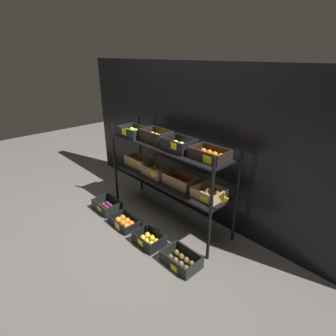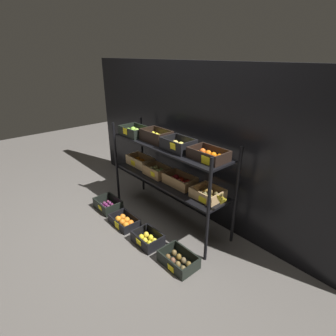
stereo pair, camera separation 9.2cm
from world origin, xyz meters
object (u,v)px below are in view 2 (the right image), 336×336
object	(u,v)px
display_rack	(167,161)
crate_ground_lemon	(148,239)
crate_ground_plum	(108,206)
crate_ground_orange	(124,221)
crate_ground_kiwi	(178,261)

from	to	relation	value
display_rack	crate_ground_lemon	world-z (taller)	display_rack
display_rack	crate_ground_plum	bearing A→B (deg)	-144.77
crate_ground_orange	display_rack	bearing A→B (deg)	66.47
crate_ground_plum	crate_ground_kiwi	xyz separation A→B (m)	(1.34, 0.00, -0.00)
display_rack	crate_ground_lemon	distance (m)	0.89
display_rack	crate_ground_plum	world-z (taller)	display_rack
display_rack	crate_ground_lemon	size ratio (longest dim) A/B	5.50
crate_ground_lemon	crate_ground_plum	bearing A→B (deg)	178.06
crate_ground_plum	display_rack	bearing A→B (deg)	35.23
crate_ground_orange	crate_ground_kiwi	bearing A→B (deg)	2.12
crate_ground_lemon	crate_ground_kiwi	size ratio (longest dim) A/B	0.86
display_rack	crate_ground_orange	size ratio (longest dim) A/B	4.73
crate_ground_plum	crate_ground_lemon	xyz separation A→B (m)	(0.90, -0.03, 0.00)
crate_ground_lemon	crate_ground_kiwi	world-z (taller)	crate_ground_lemon
display_rack	crate_ground_kiwi	xyz separation A→B (m)	(0.69, -0.46, -0.70)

